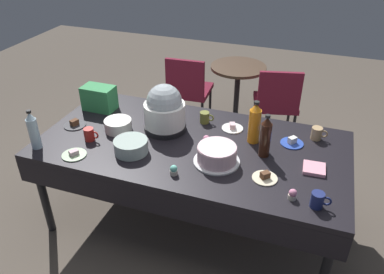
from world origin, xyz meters
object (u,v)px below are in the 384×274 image
soda_bottle_water (33,131)px  soda_carton (99,98)px  soda_bottle_cola (265,137)px  maroon_chair_right (277,100)px  coffee_mug_olive (205,117)px  coffee_mug_tan (317,133)px  dessert_plate_cobalt (292,142)px  cupcake_mint (293,194)px  ceramic_snack_bowl (118,125)px  dessert_plate_charcoal (75,124)px  potluck_table (192,150)px  maroon_chair_left (188,87)px  frosted_layer_cake (217,155)px  slow_cooker (165,110)px  coffee_mug_navy (318,200)px  dessert_plate_sage (74,154)px  glass_salad_bowl (131,146)px  dessert_plate_white (232,128)px  soda_bottle_orange_juice (255,123)px  cupcake_berry (166,106)px  dessert_plate_cream (265,177)px  round_cafe_table (237,85)px  coffee_mug_red (90,134)px  cupcake_lemon (206,140)px  cupcake_cocoa (174,170)px

soda_bottle_water → soda_carton: soda_bottle_water is taller
soda_bottle_cola → maroon_chair_right: bearing=93.9°
coffee_mug_olive → coffee_mug_tan: coffee_mug_tan is taller
dessert_plate_cobalt → cupcake_mint: cupcake_mint is taller
ceramic_snack_bowl → dessert_plate_charcoal: ceramic_snack_bowl is taller
coffee_mug_tan → potluck_table: bearing=-157.1°
soda_bottle_water → maroon_chair_left: soda_bottle_water is taller
frosted_layer_cake → dessert_plate_cobalt: size_ratio=1.90×
slow_cooker → coffee_mug_navy: (1.15, -0.51, -0.12)m
maroon_chair_right → coffee_mug_navy: bearing=-75.4°
dessert_plate_sage → dessert_plate_cobalt: size_ratio=1.02×
glass_salad_bowl → dessert_plate_white: 0.80m
slow_cooker → soda_bottle_cola: bearing=-7.1°
dessert_plate_cobalt → soda_bottle_orange_juice: size_ratio=0.51×
dessert_plate_cobalt → cupcake_berry: bearing=170.3°
dessert_plate_white → dessert_plate_charcoal: dessert_plate_charcoal is taller
soda_bottle_cola → frosted_layer_cake: bearing=-146.5°
soda_bottle_water → soda_bottle_cola: size_ratio=0.95×
glass_salad_bowl → ceramic_snack_bowl: bearing=134.2°
cupcake_berry → soda_carton: size_ratio=0.26×
dessert_plate_cobalt → coffee_mug_tan: (0.16, 0.13, 0.03)m
soda_bottle_orange_juice → coffee_mug_navy: bearing=-49.4°
dessert_plate_cream → cupcake_mint: bearing=-36.4°
dessert_plate_cobalt → cupcake_berry: (-1.06, 0.18, 0.02)m
cupcake_berry → glass_salad_bowl: bearing=-88.5°
dessert_plate_white → soda_bottle_water: size_ratio=0.55×
maroon_chair_right → potluck_table: bearing=-106.3°
cupcake_mint → coffee_mug_tan: coffee_mug_tan is taller
dessert_plate_white → round_cafe_table: size_ratio=0.23×
coffee_mug_red → maroon_chair_left: bearing=84.2°
glass_salad_bowl → maroon_chair_left: bearing=96.4°
maroon_chair_left → dessert_plate_cream: bearing=-56.3°
ceramic_snack_bowl → cupcake_berry: size_ratio=3.05×
dessert_plate_sage → coffee_mug_navy: 1.60m
cupcake_lemon → dessert_plate_sage: bearing=-151.5°
ceramic_snack_bowl → cupcake_mint: ceramic_snack_bowl is taller
round_cafe_table → coffee_mug_olive: bearing=-88.0°
maroon_chair_left → dessert_plate_white: bearing=-55.9°
dessert_plate_cream → soda_bottle_cola: soda_bottle_cola is taller
dessert_plate_cream → maroon_chair_left: size_ratio=0.19×
glass_salad_bowl → maroon_chair_left: maroon_chair_left is taller
glass_salad_bowl → maroon_chair_right: (0.78, 1.68, -0.31)m
maroon_chair_right → cupcake_berry: bearing=-127.9°
dessert_plate_cream → dessert_plate_charcoal: (-1.51, 0.17, 0.00)m
dessert_plate_sage → coffee_mug_red: coffee_mug_red is taller
soda_bottle_water → round_cafe_table: 2.32m
dessert_plate_cobalt → cupcake_cocoa: bearing=-137.4°
coffee_mug_tan → coffee_mug_red: bearing=-160.1°
glass_salad_bowl → coffee_mug_olive: 0.67m
soda_bottle_water → glass_salad_bowl: bearing=14.5°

